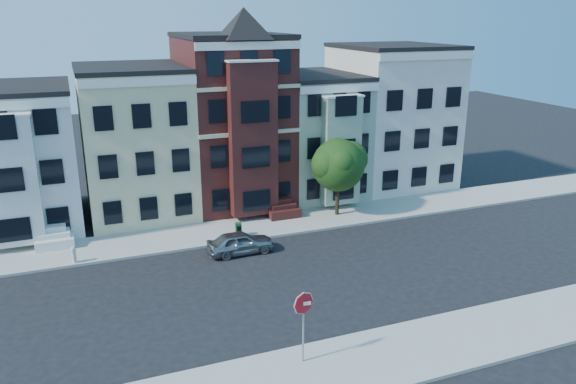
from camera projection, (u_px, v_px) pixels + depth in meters
name	position (u px, v px, depth m)	size (l,w,h in m)	color
ground	(309.00, 278.00, 30.22)	(120.00, 120.00, 0.00)	black
far_sidewalk	(262.00, 226.00, 37.30)	(60.00, 4.00, 0.15)	#9E9B93
near_sidewalk	(386.00, 357.00, 23.09)	(60.00, 4.00, 0.15)	#9E9B93
house_white	(11.00, 160.00, 36.54)	(8.00, 9.00, 9.00)	silver
house_yellow	(136.00, 143.00, 39.16)	(7.00, 9.00, 10.00)	beige
house_brown	(232.00, 122.00, 41.29)	(7.00, 9.00, 12.00)	#411614
house_green	(313.00, 135.00, 43.99)	(6.00, 9.00, 9.00)	#94A489
house_cream	(391.00, 117.00, 46.11)	(8.00, 9.00, 11.00)	silver
street_tree	(338.00, 169.00, 38.35)	(5.71, 5.71, 6.65)	#285019
parked_car	(240.00, 243.00, 33.12)	(1.59, 3.96, 1.35)	gray
newspaper_box	(238.00, 229.00, 35.38)	(0.39, 0.35, 0.87)	#1E5B24
fire_hydrant	(74.00, 256.00, 31.59)	(0.27, 0.27, 0.76)	beige
stop_sign	(303.00, 323.00, 22.16)	(0.96, 0.13, 3.49)	#B10F18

